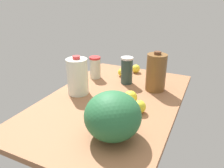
# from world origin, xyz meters

# --- Properties ---
(countertop) EXTENTS (1.20, 0.76, 0.03)m
(countertop) POSITION_xyz_m (0.00, 0.00, 0.01)
(countertop) COLOR #996442
(countertop) RESTS_ON ground
(milk_jug) EXTENTS (0.13, 0.13, 0.24)m
(milk_jug) POSITION_xyz_m (0.01, -0.23, 0.14)
(milk_jug) COLOR white
(milk_jug) RESTS_ON countertop
(shaker_bottle) EXTENTS (0.08, 0.08, 0.19)m
(shaker_bottle) POSITION_xyz_m (-0.27, -0.02, 0.12)
(shaker_bottle) COLOR #283F3B
(shaker_bottle) RESTS_ON countertop
(watermelon) EXTENTS (0.25, 0.25, 0.21)m
(watermelon) POSITION_xyz_m (0.32, 0.16, 0.14)
(watermelon) COLOR #2A6B3D
(watermelon) RESTS_ON countertop
(tumbler_cup) EXTENTS (0.08, 0.08, 0.16)m
(tumbler_cup) POSITION_xyz_m (-0.27, -0.26, 0.11)
(tumbler_cup) COLOR beige
(tumbler_cup) RESTS_ON countertop
(chocolate_milk_jug) EXTENTS (0.13, 0.13, 0.26)m
(chocolate_milk_jug) POSITION_xyz_m (-0.25, 0.19, 0.15)
(chocolate_milk_jug) COLOR brown
(chocolate_milk_jug) RESTS_ON countertop
(lemon_loose) EXTENTS (0.07, 0.07, 0.07)m
(lemon_loose) POSITION_xyz_m (0.08, 0.20, 0.06)
(lemon_loose) COLOR yellow
(lemon_loose) RESTS_ON countertop
(lime_far_back) EXTENTS (0.06, 0.06, 0.06)m
(lime_far_back) POSITION_xyz_m (0.07, 0.00, 0.06)
(lime_far_back) COLOR #5FAD2F
(lime_far_back) RESTS_ON countertop
(lemon_near_front) EXTENTS (0.08, 0.08, 0.08)m
(lemon_near_front) POSITION_xyz_m (0.00, 0.12, 0.07)
(lemon_near_front) COLOR yellow
(lemon_near_front) RESTS_ON countertop
(lemon_beside_bowl) EXTENTS (0.06, 0.06, 0.06)m
(lemon_beside_bowl) POSITION_xyz_m (-0.50, -0.03, 0.06)
(lemon_beside_bowl) COLOR yellow
(lemon_beside_bowl) RESTS_ON countertop
(lemon_by_jug) EXTENTS (0.06, 0.06, 0.06)m
(lemon_by_jug) POSITION_xyz_m (-0.38, -0.10, 0.06)
(lemon_by_jug) COLOR yellow
(lemon_by_jug) RESTS_ON countertop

